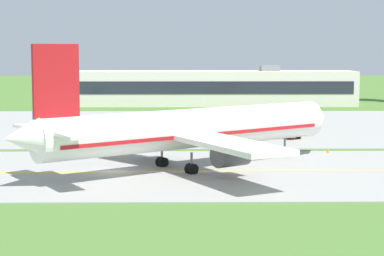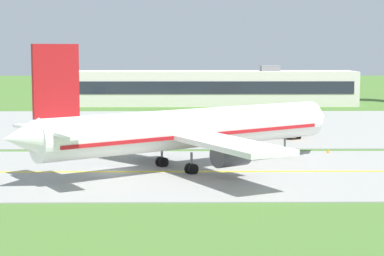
{
  "view_description": "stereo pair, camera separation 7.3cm",
  "coord_description": "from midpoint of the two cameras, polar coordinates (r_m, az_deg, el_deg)",
  "views": [
    {
      "loc": [
        6.92,
        -69.38,
        12.32
      ],
      "look_at": [
        7.9,
        4.18,
        4.0
      ],
      "focal_mm": 66.18,
      "sensor_mm": 36.0,
      "label": 1
    },
    {
      "loc": [
        6.99,
        -69.38,
        12.32
      ],
      "look_at": [
        7.9,
        4.18,
        4.0
      ],
      "focal_mm": 66.18,
      "sensor_mm": 36.0,
      "label": 2
    }
  ],
  "objects": [
    {
      "name": "apron_pad",
      "position": [
        112.09,
        0.8,
        0.17
      ],
      "size": [
        140.0,
        52.0,
        0.1
      ],
      "primitive_type": "cube",
      "color": "gray",
      "rests_on": "ground"
    },
    {
      "name": "service_truck_pushback",
      "position": [
        97.8,
        7.22,
        0.07
      ],
      "size": [
        5.3,
        5.99,
        2.6
      ],
      "color": "orange",
      "rests_on": "ground"
    },
    {
      "name": "service_truck_baggage",
      "position": [
        117.09,
        -11.67,
        1.03
      ],
      "size": [
        3.47,
        6.32,
        2.6
      ],
      "color": "#264CA5",
      "rests_on": "ground"
    },
    {
      "name": "taxiway_strip",
      "position": [
        70.8,
        -6.4,
        -3.57
      ],
      "size": [
        240.0,
        28.0,
        0.1
      ],
      "primitive_type": "cube",
      "color": "gray",
      "rests_on": "ground"
    },
    {
      "name": "traffic_cone_near_edge",
      "position": [
        84.45,
        10.88,
        -1.85
      ],
      "size": [
        0.44,
        0.44,
        0.6
      ],
      "primitive_type": "cone",
      "color": "orange",
      "rests_on": "ground"
    },
    {
      "name": "terminal_building",
      "position": [
        153.99,
        1.73,
        3.25
      ],
      "size": [
        61.17,
        11.0,
        8.6
      ],
      "color": "beige",
      "rests_on": "ground"
    },
    {
      "name": "airplane_lead",
      "position": [
        71.75,
        -0.32,
        -0.1
      ],
      "size": [
        34.25,
        28.83,
        12.7
      ],
      "color": "white",
      "rests_on": "ground"
    },
    {
      "name": "service_truck_catering",
      "position": [
        113.16,
        4.04,
        0.97
      ],
      "size": [
        6.33,
        3.66,
        2.6
      ],
      "color": "yellow",
      "rests_on": "ground"
    },
    {
      "name": "taxiway_centreline",
      "position": [
        70.79,
        -6.4,
        -3.53
      ],
      "size": [
        220.0,
        0.6,
        0.01
      ],
      "primitive_type": "cube",
      "color": "yellow",
      "rests_on": "taxiway_strip"
    },
    {
      "name": "ground_plane",
      "position": [
        70.8,
        -6.4,
        -3.61
      ],
      "size": [
        500.0,
        500.0,
        0.0
      ],
      "primitive_type": "plane",
      "color": "#47702D"
    }
  ]
}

